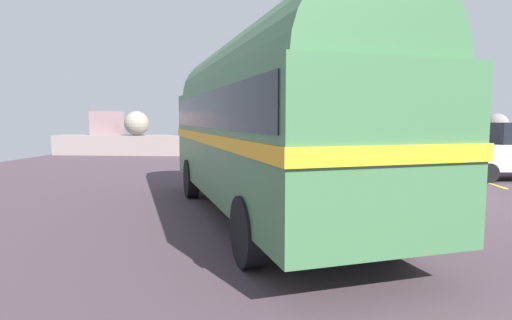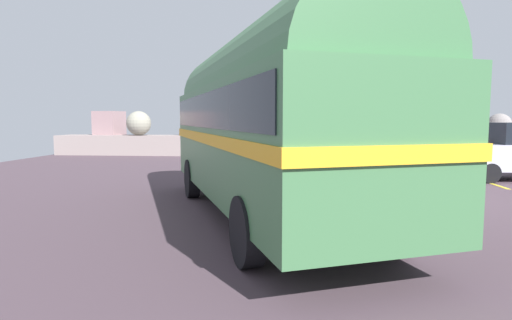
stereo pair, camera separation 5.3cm
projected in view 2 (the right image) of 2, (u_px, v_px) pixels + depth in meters
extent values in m
cube|color=#483841|center=(393.00, 196.00, 10.80)|extent=(32.00, 26.00, 0.02)
cube|color=gray|center=(341.00, 146.00, 22.44)|extent=(31.36, 1.80, 1.10)
cube|color=gray|center=(109.00, 123.00, 24.00)|extent=(1.54, 1.59, 1.35)
sphere|color=gray|center=(139.00, 123.00, 23.02)|extent=(1.34, 1.34, 1.34)
cube|color=#9F9081|center=(194.00, 125.00, 23.38)|extent=(1.26, 1.05, 1.18)
sphere|color=gray|center=(241.00, 127.00, 23.09)|extent=(0.98, 0.98, 0.98)
sphere|color=gray|center=(293.00, 128.00, 22.22)|extent=(0.85, 0.85, 0.85)
sphere|color=gray|center=(337.00, 126.00, 22.38)|extent=(1.04, 1.04, 1.04)
cube|color=gray|center=(393.00, 126.00, 21.92)|extent=(1.36, 1.29, 1.10)
sphere|color=gray|center=(455.00, 124.00, 21.85)|extent=(1.23, 1.23, 1.23)
sphere|color=gray|center=(499.00, 125.00, 21.81)|extent=(1.19, 1.19, 1.19)
cube|color=gold|center=(475.00, 178.00, 13.96)|extent=(0.12, 4.40, 0.01)
cylinder|color=black|center=(192.00, 179.00, 10.53)|extent=(0.62, 1.00, 0.96)
cylinder|color=black|center=(275.00, 175.00, 11.16)|extent=(0.62, 1.00, 0.96)
cylinder|color=black|center=(247.00, 231.00, 5.57)|extent=(0.62, 1.00, 0.96)
cylinder|color=black|center=(391.00, 220.00, 6.20)|extent=(0.62, 1.00, 0.96)
cube|color=#3C6C43|center=(266.00, 140.00, 8.26)|extent=(5.35, 8.69, 2.10)
cylinder|color=#3C6C43|center=(266.00, 87.00, 8.16)|extent=(5.04, 8.30, 2.20)
cube|color=gold|center=(266.00, 138.00, 8.26)|extent=(5.42, 8.79, 0.20)
cube|color=black|center=(266.00, 111.00, 8.20)|extent=(5.26, 8.39, 0.64)
cube|color=silver|center=(221.00, 163.00, 12.42)|extent=(2.18, 0.99, 0.28)
cylinder|color=black|center=(490.00, 173.00, 12.90)|extent=(0.63, 0.25, 0.62)
cylinder|color=black|center=(466.00, 168.00, 14.42)|extent=(0.63, 0.25, 0.62)
cylinder|color=#5B5B60|center=(422.00, 97.00, 15.88)|extent=(0.14, 0.14, 5.66)
cube|color=beige|center=(405.00, 28.00, 16.43)|extent=(0.44, 0.24, 0.18)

